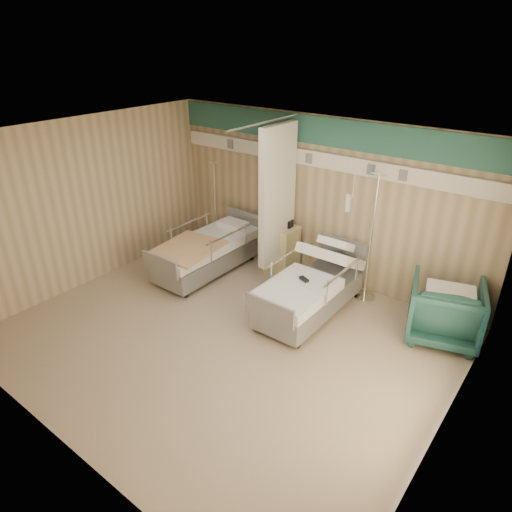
{
  "coord_description": "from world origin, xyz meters",
  "views": [
    {
      "loc": [
        3.65,
        -4.01,
        3.99
      ],
      "look_at": [
        0.09,
        0.6,
        1.1
      ],
      "focal_mm": 32.0,
      "sensor_mm": 36.0,
      "label": 1
    }
  ],
  "objects_px": {
    "bed_right": "(310,294)",
    "bed_left": "(206,256)",
    "iv_stand_left": "(216,232)",
    "visitor_armchair": "(445,310)",
    "iv_stand_right": "(367,274)",
    "bedside_cabinet": "(282,249)"
  },
  "relations": [
    {
      "from": "iv_stand_right",
      "to": "bedside_cabinet",
      "type": "bearing_deg",
      "value": -178.41
    },
    {
      "from": "bed_left",
      "to": "iv_stand_right",
      "type": "distance_m",
      "value": 2.86
    },
    {
      "from": "bed_right",
      "to": "bed_left",
      "type": "relative_size",
      "value": 1.0
    },
    {
      "from": "visitor_armchair",
      "to": "iv_stand_left",
      "type": "xyz_separation_m",
      "value": [
        -4.54,
        0.23,
        -0.08
      ]
    },
    {
      "from": "bed_right",
      "to": "iv_stand_left",
      "type": "relative_size",
      "value": 1.2
    },
    {
      "from": "bedside_cabinet",
      "to": "iv_stand_left",
      "type": "height_order",
      "value": "iv_stand_left"
    },
    {
      "from": "bed_left",
      "to": "iv_stand_right",
      "type": "bearing_deg",
      "value": 19.31
    },
    {
      "from": "bedside_cabinet",
      "to": "iv_stand_right",
      "type": "relative_size",
      "value": 0.4
    },
    {
      "from": "visitor_armchair",
      "to": "iv_stand_left",
      "type": "distance_m",
      "value": 4.55
    },
    {
      "from": "bed_right",
      "to": "visitor_armchair",
      "type": "distance_m",
      "value": 1.95
    },
    {
      "from": "bed_left",
      "to": "bed_right",
      "type": "bearing_deg",
      "value": 0.0
    },
    {
      "from": "bed_left",
      "to": "iv_stand_left",
      "type": "relative_size",
      "value": 1.2
    },
    {
      "from": "iv_stand_left",
      "to": "bed_left",
      "type": "bearing_deg",
      "value": -59.46
    },
    {
      "from": "bed_right",
      "to": "visitor_armchair",
      "type": "relative_size",
      "value": 2.2
    },
    {
      "from": "visitor_armchair",
      "to": "bedside_cabinet",
      "type": "bearing_deg",
      "value": -22.63
    },
    {
      "from": "iv_stand_right",
      "to": "visitor_armchair",
      "type": "bearing_deg",
      "value": -14.37
    },
    {
      "from": "bedside_cabinet",
      "to": "iv_stand_left",
      "type": "bearing_deg",
      "value": -177.48
    },
    {
      "from": "iv_stand_right",
      "to": "bed_right",
      "type": "bearing_deg",
      "value": -117.86
    },
    {
      "from": "iv_stand_right",
      "to": "iv_stand_left",
      "type": "height_order",
      "value": "iv_stand_right"
    },
    {
      "from": "bed_right",
      "to": "bedside_cabinet",
      "type": "xyz_separation_m",
      "value": [
        -1.15,
        0.9,
        0.11
      ]
    },
    {
      "from": "visitor_armchair",
      "to": "iv_stand_right",
      "type": "relative_size",
      "value": 0.47
    },
    {
      "from": "bed_right",
      "to": "visitor_armchair",
      "type": "bearing_deg",
      "value": 17.97
    }
  ]
}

